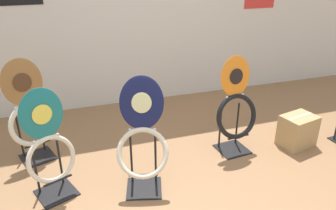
{
  "coord_description": "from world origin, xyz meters",
  "views": [
    {
      "loc": [
        -0.96,
        -1.58,
        1.73
      ],
      "look_at": [
        -0.15,
        0.88,
        0.55
      ],
      "focal_mm": 35.0,
      "sensor_mm": 36.0,
      "label": 1
    }
  ],
  "objects_px": {
    "toilet_seat_display_orange_sun": "(236,110)",
    "storage_box": "(298,131)",
    "toilet_seat_display_navy_moon": "(142,139)",
    "toilet_seat_display_woodgrain": "(30,116)",
    "toilet_seat_display_teal_sax": "(48,147)"
  },
  "relations": [
    {
      "from": "toilet_seat_display_woodgrain",
      "to": "toilet_seat_display_orange_sun",
      "type": "relative_size",
      "value": 1.02
    },
    {
      "from": "toilet_seat_display_woodgrain",
      "to": "toilet_seat_display_navy_moon",
      "type": "height_order",
      "value": "toilet_seat_display_woodgrain"
    },
    {
      "from": "toilet_seat_display_orange_sun",
      "to": "toilet_seat_display_navy_moon",
      "type": "relative_size",
      "value": 1.02
    },
    {
      "from": "toilet_seat_display_navy_moon",
      "to": "toilet_seat_display_teal_sax",
      "type": "xyz_separation_m",
      "value": [
        -0.69,
        0.13,
        -0.01
      ]
    },
    {
      "from": "toilet_seat_display_orange_sun",
      "to": "toilet_seat_display_navy_moon",
      "type": "height_order",
      "value": "toilet_seat_display_orange_sun"
    },
    {
      "from": "toilet_seat_display_woodgrain",
      "to": "toilet_seat_display_navy_moon",
      "type": "xyz_separation_m",
      "value": [
        0.85,
        -0.73,
        0.01
      ]
    },
    {
      "from": "toilet_seat_display_teal_sax",
      "to": "storage_box",
      "type": "bearing_deg",
      "value": 0.69
    },
    {
      "from": "toilet_seat_display_teal_sax",
      "to": "storage_box",
      "type": "xyz_separation_m",
      "value": [
        2.3,
        0.03,
        -0.28
      ]
    },
    {
      "from": "toilet_seat_display_navy_moon",
      "to": "toilet_seat_display_teal_sax",
      "type": "distance_m",
      "value": 0.7
    },
    {
      "from": "toilet_seat_display_orange_sun",
      "to": "storage_box",
      "type": "bearing_deg",
      "value": -9.7
    },
    {
      "from": "toilet_seat_display_orange_sun",
      "to": "storage_box",
      "type": "height_order",
      "value": "toilet_seat_display_orange_sun"
    },
    {
      "from": "toilet_seat_display_orange_sun",
      "to": "storage_box",
      "type": "xyz_separation_m",
      "value": [
        0.65,
        -0.11,
        -0.28
      ]
    },
    {
      "from": "toilet_seat_display_orange_sun",
      "to": "toilet_seat_display_teal_sax",
      "type": "relative_size",
      "value": 1.05
    },
    {
      "from": "toilet_seat_display_navy_moon",
      "to": "toilet_seat_display_woodgrain",
      "type": "bearing_deg",
      "value": 139.36
    },
    {
      "from": "toilet_seat_display_navy_moon",
      "to": "toilet_seat_display_teal_sax",
      "type": "height_order",
      "value": "toilet_seat_display_navy_moon"
    }
  ]
}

